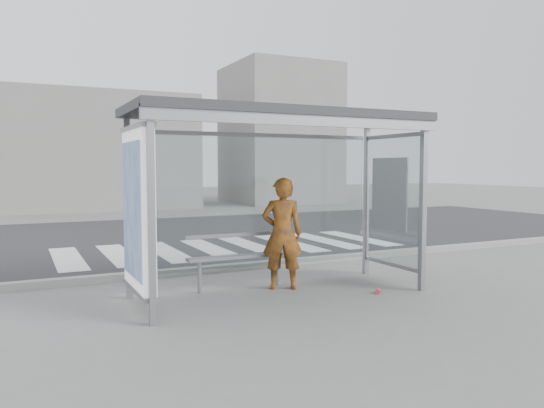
# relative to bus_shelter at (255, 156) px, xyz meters

# --- Properties ---
(ground) EXTENTS (80.00, 80.00, 0.00)m
(ground) POSITION_rel_bus_shelter_xyz_m (0.37, -0.06, -1.98)
(ground) COLOR slate
(ground) RESTS_ON ground
(road) EXTENTS (30.00, 10.00, 0.01)m
(road) POSITION_rel_bus_shelter_xyz_m (0.37, 6.94, -1.98)
(road) COLOR #242427
(road) RESTS_ON ground
(curb) EXTENTS (30.00, 0.18, 0.12)m
(curb) POSITION_rel_bus_shelter_xyz_m (0.37, 1.89, -1.92)
(curb) COLOR gray
(curb) RESTS_ON ground
(crosswalk) EXTENTS (7.55, 3.00, 0.00)m
(crosswalk) POSITION_rel_bus_shelter_xyz_m (1.37, 4.44, -1.98)
(crosswalk) COLOR silver
(crosswalk) RESTS_ON ground
(bus_shelter) EXTENTS (4.25, 1.65, 2.62)m
(bus_shelter) POSITION_rel_bus_shelter_xyz_m (0.00, 0.00, 0.00)
(bus_shelter) COLOR gray
(bus_shelter) RESTS_ON ground
(building_center) EXTENTS (8.00, 5.00, 5.00)m
(building_center) POSITION_rel_bus_shelter_xyz_m (0.37, 17.94, 0.52)
(building_center) COLOR gray
(building_center) RESTS_ON ground
(building_right) EXTENTS (5.00, 5.00, 7.00)m
(building_right) POSITION_rel_bus_shelter_xyz_m (9.37, 17.94, 1.52)
(building_right) COLOR gray
(building_right) RESTS_ON ground
(person) EXTENTS (0.72, 0.60, 1.68)m
(person) POSITION_rel_bus_shelter_xyz_m (0.56, 0.25, -1.14)
(person) COLOR orange
(person) RESTS_ON ground
(bench) EXTENTS (1.62, 0.21, 0.84)m
(bench) POSITION_rel_bus_shelter_xyz_m (-0.02, 0.52, -1.48)
(bench) COLOR gray
(bench) RESTS_ON ground
(soda_can) EXTENTS (0.14, 0.13, 0.07)m
(soda_can) POSITION_rel_bus_shelter_xyz_m (1.68, -0.64, -1.95)
(soda_can) COLOR #F14662
(soda_can) RESTS_ON ground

